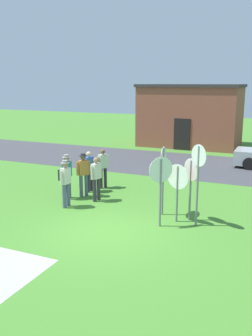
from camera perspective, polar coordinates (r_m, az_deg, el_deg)
name	(u,v)px	position (r m, az deg, el deg)	size (l,w,h in m)	color
ground_plane	(102,232)	(11.41, -3.70, -9.78)	(80.00, 80.00, 0.00)	#47842D
street_asphalt	(188,165)	(20.62, 9.56, 0.48)	(60.00, 6.40, 0.01)	#424247
building_background	(191,115)	(26.97, 9.94, 8.03)	(6.95, 4.52, 4.31)	brown
stop_sign_nearest	(191,179)	(12.07, 9.95, -1.62)	(0.58, 0.48, 2.07)	slate
stop_sign_center_cluster	(161,179)	(11.39, 5.35, -1.73)	(0.55, 0.61, 2.23)	slate
stop_sign_leaning_left	(163,168)	(12.39, 5.71, -0.02)	(0.11, 0.84, 2.37)	slate
stop_sign_low_front	(178,183)	(11.89, 7.94, -2.30)	(0.77, 0.30, 1.91)	slate
stop_sign_tallest	(198,172)	(11.56, 11.05, -0.58)	(0.55, 0.43, 2.60)	slate
person_holding_notes	(83,172)	(14.62, -6.61, -0.55)	(0.47, 0.48, 1.74)	#4C5670
person_near_signs	(67,174)	(14.43, -9.09, -0.91)	(0.32, 0.57, 1.74)	#4C5670
person_in_teal	(65,180)	(13.43, -9.35, -1.85)	(0.41, 0.57, 1.74)	#4C5670
person_in_dark_shirt	(96,177)	(14.01, -4.59, -1.35)	(0.31, 0.55, 1.69)	#2D2D33
person_on_left	(89,169)	(15.24, -5.69, -0.19)	(0.26, 0.57, 1.69)	#2D2D33
person_in_blue	(103,165)	(15.74, -3.61, 0.39)	(0.46, 0.51, 1.69)	#2D2D33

